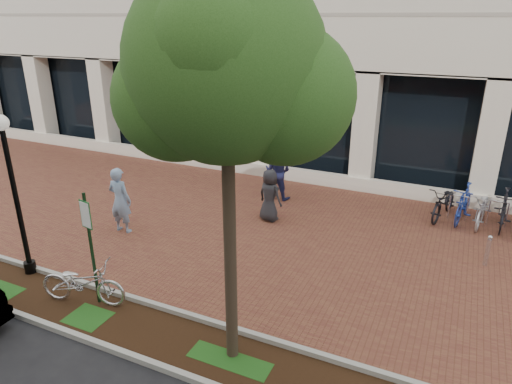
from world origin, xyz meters
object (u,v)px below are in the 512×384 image
at_px(parking_sign, 89,236).
at_px(lamppost, 14,188).
at_px(locked_bicycle, 83,283).
at_px(pedestrian_left, 120,200).
at_px(bollard, 488,250).
at_px(pedestrian_mid, 278,172).
at_px(street_tree, 230,77).
at_px(bike_rack_cluster, 492,209).
at_px(pedestrian_right, 270,195).

xyz_separation_m(parking_sign, lamppost, (-2.45, 0.28, 0.59)).
relative_size(locked_bicycle, pedestrian_left, 1.00).
distance_m(pedestrian_left, bollard, 10.02).
xyz_separation_m(pedestrian_left, bollard, (9.73, 2.31, -0.55)).
distance_m(locked_bicycle, pedestrian_mid, 7.74).
xyz_separation_m(lamppost, pedestrian_mid, (3.68, 7.18, -1.27)).
distance_m(street_tree, pedestrian_mid, 9.01).
height_order(lamppost, street_tree, street_tree).
bearing_deg(pedestrian_left, street_tree, 147.72).
xyz_separation_m(bollard, bike_rack_cluster, (0.13, 2.70, 0.11)).
distance_m(pedestrian_left, pedestrian_mid, 5.37).
bearing_deg(locked_bicycle, street_tree, -105.66).
bearing_deg(lamppost, pedestrian_left, 79.20).
distance_m(pedestrian_mid, bike_rack_cluster, 6.77).
height_order(parking_sign, locked_bicycle, parking_sign).
height_order(parking_sign, pedestrian_mid, parking_sign).
xyz_separation_m(locked_bicycle, pedestrian_left, (-1.64, 3.22, 0.47)).
relative_size(street_tree, pedestrian_mid, 3.51).
bearing_deg(pedestrian_mid, pedestrian_right, 106.29).
relative_size(parking_sign, bollard, 3.06).
height_order(pedestrian_left, pedestrian_mid, pedestrian_left).
distance_m(street_tree, pedestrian_left, 7.58).
bearing_deg(pedestrian_left, parking_sign, 120.55).
distance_m(parking_sign, pedestrian_right, 5.96).
distance_m(pedestrian_right, bollard, 6.13).
relative_size(street_tree, locked_bicycle, 3.47).
distance_m(parking_sign, street_tree, 4.95).
height_order(locked_bicycle, pedestrian_left, pedestrian_left).
bearing_deg(street_tree, bike_rack_cluster, 61.92).
height_order(locked_bicycle, bollard, locked_bicycle).
bearing_deg(lamppost, bike_rack_cluster, 36.97).
relative_size(street_tree, pedestrian_left, 3.46).
height_order(pedestrian_right, bike_rack_cluster, pedestrian_right).
height_order(street_tree, pedestrian_left, street_tree).
xyz_separation_m(pedestrian_left, pedestrian_right, (3.62, 2.54, -0.16)).
xyz_separation_m(locked_bicycle, pedestrian_mid, (1.49, 7.58, 0.46)).
bearing_deg(lamppost, pedestrian_right, 52.23).
relative_size(bollard, bike_rack_cluster, 0.24).
distance_m(locked_bicycle, pedestrian_left, 3.65).
bearing_deg(parking_sign, locked_bicycle, -144.08).
xyz_separation_m(street_tree, pedestrian_left, (-5.44, 3.29, -4.14)).
distance_m(pedestrian_mid, bollard, 6.92).
relative_size(pedestrian_left, pedestrian_mid, 1.01).
bearing_deg(parking_sign, pedestrian_left, 132.67).
distance_m(lamppost, locked_bicycle, 2.81).
distance_m(locked_bicycle, pedestrian_right, 6.10).
bearing_deg(locked_bicycle, pedestrian_left, 12.45).
xyz_separation_m(lamppost, locked_bicycle, (2.18, -0.40, -1.73)).
relative_size(lamppost, bollard, 4.62).
bearing_deg(bike_rack_cluster, lamppost, -135.48).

